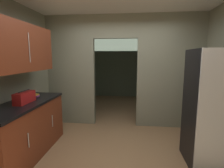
{
  "coord_description": "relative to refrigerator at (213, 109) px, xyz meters",
  "views": [
    {
      "loc": [
        0.21,
        -2.59,
        1.68
      ],
      "look_at": [
        -0.14,
        0.54,
        1.19
      ],
      "focal_mm": 27.75,
      "sensor_mm": 36.0,
      "label": 1
    }
  ],
  "objects": [
    {
      "name": "adjoining_room_shell",
      "position": [
        -1.46,
        3.69,
        0.43
      ],
      "size": [
        3.74,
        3.29,
        2.67
      ],
      "color": "slate",
      "rests_on": "ground"
    },
    {
      "name": "refrigerator",
      "position": [
        0.0,
        0.0,
        0.0
      ],
      "size": [
        0.71,
        0.74,
        1.8
      ],
      "color": "black",
      "rests_on": "ground"
    },
    {
      "name": "ground",
      "position": [
        -1.46,
        -0.11,
        -0.9
      ],
      "size": [
        20.0,
        20.0,
        0.0
      ],
      "primitive_type": "plane",
      "color": "#93704C"
    },
    {
      "name": "book_stack",
      "position": [
        -3.01,
        0.25,
        0.07
      ],
      "size": [
        0.13,
        0.14,
        0.07
      ],
      "color": "black",
      "rests_on": "lower_cabinet_run"
    },
    {
      "name": "upper_cabinet_counterside",
      "position": [
        -3.02,
        -0.12,
        0.93
      ],
      "size": [
        0.36,
        1.58,
        0.76
      ],
      "color": "maroon"
    },
    {
      "name": "boombox",
      "position": [
        -2.99,
        -0.11,
        0.12
      ],
      "size": [
        0.17,
        0.41,
        0.21
      ],
      "color": "maroon",
      "rests_on": "lower_cabinet_run"
    },
    {
      "name": "lower_cabinet_run",
      "position": [
        -3.02,
        -0.12,
        -0.43
      ],
      "size": [
        0.63,
        1.75,
        0.93
      ],
      "color": "maroon",
      "rests_on": "ground"
    },
    {
      "name": "kitchen_partition",
      "position": [
        -1.41,
        1.48,
        0.51
      ],
      "size": [
        3.74,
        0.12,
        2.67
      ],
      "color": "gray",
      "rests_on": "ground"
    }
  ]
}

